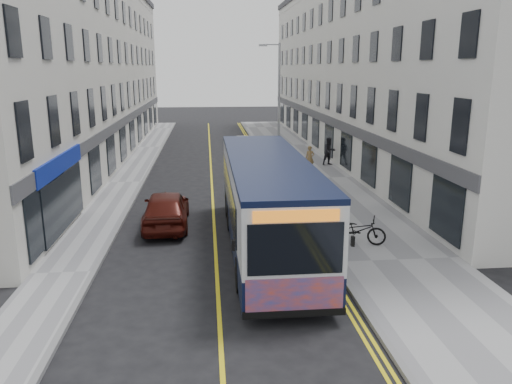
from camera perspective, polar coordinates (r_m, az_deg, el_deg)
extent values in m
plane|color=black|center=(18.04, -4.61, -7.33)|extent=(140.00, 140.00, 0.00)
cube|color=#969699|center=(30.22, 6.85, 1.52)|extent=(4.50, 64.00, 0.12)
cube|color=#969699|center=(29.91, -14.71, 1.02)|extent=(2.00, 64.00, 0.12)
cube|color=slate|center=(29.82, 2.62, 1.45)|extent=(0.18, 64.00, 0.13)
cube|color=slate|center=(29.76, -12.81, 1.08)|extent=(0.18, 64.00, 0.13)
cube|color=yellow|center=(29.54, -5.09, 1.16)|extent=(0.12, 64.00, 0.01)
cube|color=yellow|center=(29.78, 1.76, 1.31)|extent=(0.10, 64.00, 0.01)
cube|color=yellow|center=(29.80, 2.14, 1.32)|extent=(0.10, 64.00, 0.01)
cube|color=silver|center=(39.57, 11.92, 13.66)|extent=(6.00, 46.00, 13.00)
cube|color=silver|center=(38.81, -19.26, 13.20)|extent=(6.00, 46.00, 13.00)
cylinder|color=#96989E|center=(31.23, 2.63, 9.33)|extent=(0.14, 0.14, 8.00)
cylinder|color=#96989E|center=(31.08, 1.76, 16.51)|extent=(1.00, 0.08, 0.08)
cube|color=#96989E|center=(31.02, 0.81, 16.42)|extent=(0.50, 0.18, 0.12)
cube|color=black|center=(18.41, 1.25, -4.01)|extent=(2.68, 11.78, 0.96)
cube|color=silver|center=(18.01, 1.27, 0.36)|extent=(2.68, 11.78, 1.93)
cube|color=black|center=(17.79, 1.29, 3.65)|extent=(2.70, 11.78, 0.17)
cube|color=black|center=(18.58, -3.13, 0.09)|extent=(0.04, 9.21, 1.23)
cube|color=black|center=(18.88, 5.13, 0.29)|extent=(0.04, 9.21, 1.23)
cube|color=black|center=(12.45, 4.55, -6.53)|extent=(2.41, 0.04, 1.34)
cube|color=#E14013|center=(12.95, 4.44, -11.86)|extent=(2.52, 0.04, 1.02)
cube|color=orange|center=(12.16, 4.64, -2.77)|extent=(2.14, 0.04, 0.30)
cylinder|color=black|center=(15.12, -1.75, -9.45)|extent=(0.30, 1.07, 1.07)
cylinder|color=black|center=(15.45, 7.35, -9.02)|extent=(0.30, 1.07, 1.07)
cylinder|color=black|center=(20.65, -2.88, -2.94)|extent=(0.30, 1.07, 1.07)
cylinder|color=black|center=(20.89, 3.77, -2.75)|extent=(0.30, 1.07, 1.07)
cylinder|color=black|center=(22.49, -3.12, -1.51)|extent=(0.30, 1.07, 1.07)
cylinder|color=black|center=(22.72, 2.99, -1.35)|extent=(0.30, 1.07, 1.07)
imported|color=black|center=(19.11, 11.62, -4.26)|extent=(2.16, 1.43, 1.07)
imported|color=olive|center=(32.24, 6.17, 3.87)|extent=(0.63, 0.46, 1.58)
imported|color=black|center=(34.17, 8.37, 4.63)|extent=(1.08, 0.95, 1.88)
imported|color=white|center=(39.94, -1.36, 5.47)|extent=(1.68, 3.81, 1.21)
imported|color=#48120C|center=(21.34, -10.23, -1.88)|extent=(1.93, 4.66, 1.58)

